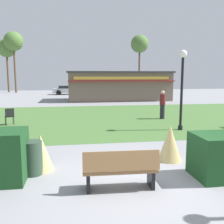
{
  "coord_description": "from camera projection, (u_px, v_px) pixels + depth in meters",
  "views": [
    {
      "loc": [
        -1.6,
        -5.61,
        2.58
      ],
      "look_at": [
        -0.23,
        3.25,
        1.28
      ],
      "focal_mm": 40.47,
      "sensor_mm": 36.0,
      "label": 1
    }
  ],
  "objects": [
    {
      "name": "tree_center_bg",
      "position": [
        6.0,
        48.0,
        38.37
      ],
      "size": [
        2.8,
        2.8,
        8.12
      ],
      "color": "brown",
      "rests_on": "ground_plane"
    },
    {
      "name": "park_bench",
      "position": [
        120.0,
        169.0,
        5.69
      ],
      "size": [
        1.72,
        0.59,
        0.95
      ],
      "color": "olive",
      "rests_on": "ground_plane"
    },
    {
      "name": "parked_car_center_slot",
      "position": [
        108.0,
        89.0,
        35.33
      ],
      "size": [
        4.33,
        2.32,
        1.2
      ],
      "color": "black",
      "rests_on": "ground_plane"
    },
    {
      "name": "tree_right_bg",
      "position": [
        140.0,
        44.0,
        39.89
      ],
      "size": [
        2.8,
        2.8,
        8.94
      ],
      "color": "brown",
      "rests_on": "ground_plane"
    },
    {
      "name": "ornamental_grass_behind_left",
      "position": [
        41.0,
        153.0,
        6.87
      ],
      "size": [
        0.68,
        0.68,
        0.99
      ],
      "primitive_type": "cone",
      "color": "tan",
      "rests_on": "ground_plane"
    },
    {
      "name": "tree_left_bg",
      "position": [
        13.0,
        42.0,
        37.06
      ],
      "size": [
        2.8,
        2.8,
        8.96
      ],
      "color": "brown",
      "rests_on": "ground_plane"
    },
    {
      "name": "lamppost_mid",
      "position": [
        182.0,
        80.0,
        11.74
      ],
      "size": [
        0.36,
        0.36,
        3.74
      ],
      "color": "black",
      "rests_on": "ground_plane"
    },
    {
      "name": "person_strolling",
      "position": [
        162.0,
        105.0,
        15.04
      ],
      "size": [
        0.34,
        0.34,
        1.69
      ],
      "rotation": [
        0.0,
        0.0,
        3.87
      ],
      "color": "#23232D",
      "rests_on": "ground_plane"
    },
    {
      "name": "parked_car_west_slot",
      "position": [
        69.0,
        90.0,
        34.5
      ],
      "size": [
        4.28,
        2.2,
        1.2
      ],
      "color": "#B7BABF",
      "rests_on": "ground_plane"
    },
    {
      "name": "parked_car_east_slot",
      "position": [
        141.0,
        89.0,
        36.05
      ],
      "size": [
        4.36,
        2.38,
        1.2
      ],
      "color": "navy",
      "rests_on": "ground_plane"
    },
    {
      "name": "cafe_chair_west",
      "position": [
        9.0,
        115.0,
        13.17
      ],
      "size": [
        0.57,
        0.57,
        0.89
      ],
      "color": "black",
      "rests_on": "ground_plane"
    },
    {
      "name": "lawn_patch",
      "position": [
        100.0,
        118.0,
        15.59
      ],
      "size": [
        36.0,
        12.0,
        0.01
      ],
      "primitive_type": "cube",
      "color": "#446B33",
      "rests_on": "ground_plane"
    },
    {
      "name": "ground_plane",
      "position": [
        142.0,
        183.0,
        6.1
      ],
      "size": [
        80.0,
        80.0,
        0.0
      ],
      "primitive_type": "plane",
      "color": "gray"
    },
    {
      "name": "ornamental_grass_behind_right",
      "position": [
        170.0,
        143.0,
        7.66
      ],
      "size": [
        0.7,
        0.7,
        1.09
      ],
      "primitive_type": "cone",
      "color": "tan",
      "rests_on": "ground_plane"
    },
    {
      "name": "trash_bin",
      "position": [
        32.0,
        158.0,
        6.6
      ],
      "size": [
        0.52,
        0.52,
        0.89
      ],
      "primitive_type": "cylinder",
      "color": "#2D4233",
      "rests_on": "ground_plane"
    },
    {
      "name": "food_kiosk",
      "position": [
        118.0,
        86.0,
        26.73
      ],
      "size": [
        10.69,
        5.03,
        3.0
      ],
      "color": "#6B5B4C",
      "rests_on": "ground_plane"
    }
  ]
}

